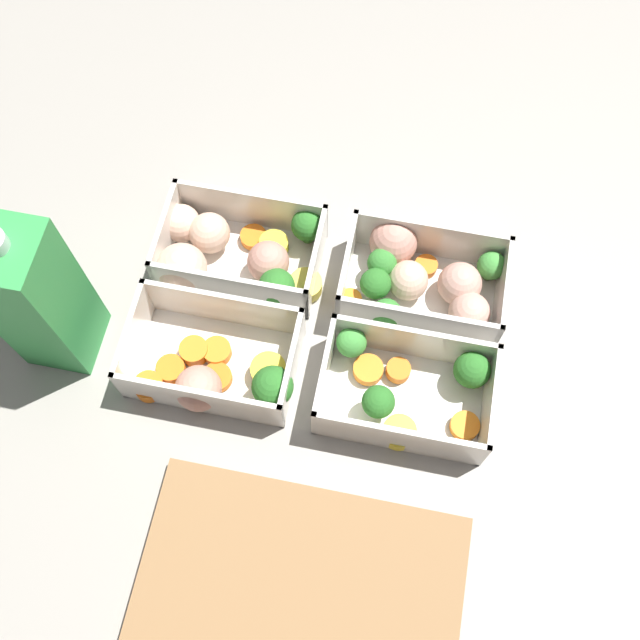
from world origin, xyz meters
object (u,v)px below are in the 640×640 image
(container_near_left, at_px, (422,279))
(container_far_left, at_px, (407,388))
(container_near_right, at_px, (233,253))
(container_far_right, at_px, (219,369))
(juice_carton, at_px, (37,298))

(container_near_left, bearing_deg, container_far_left, 91.20)
(container_near_right, height_order, container_far_left, same)
(container_near_left, xyz_separation_m, container_far_right, (0.18, 0.13, -0.00))
(container_near_right, bearing_deg, juice_carton, 38.67)
(container_far_right, bearing_deg, juice_carton, -3.36)
(container_far_right, bearing_deg, container_near_left, -143.30)
(juice_carton, bearing_deg, container_near_left, -159.98)
(container_far_right, distance_m, juice_carton, 0.18)
(container_far_left, xyz_separation_m, container_far_right, (0.18, 0.02, -0.00))
(container_near_left, relative_size, container_near_right, 0.84)
(container_near_right, height_order, juice_carton, juice_carton)
(container_far_left, xyz_separation_m, juice_carton, (0.34, 0.01, 0.07))
(juice_carton, bearing_deg, container_near_right, -141.33)
(container_near_left, height_order, juice_carton, juice_carton)
(container_near_left, distance_m, container_far_right, 0.22)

